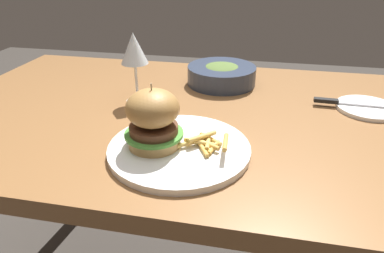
{
  "coord_description": "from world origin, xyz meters",
  "views": [
    {
      "loc": [
        0.11,
        -0.77,
        1.1
      ],
      "look_at": [
        -0.01,
        -0.17,
        0.78
      ],
      "focal_mm": 32.0,
      "sensor_mm": 36.0,
      "label": 1
    }
  ],
  "objects_px": {
    "burger_sandwich": "(153,118)",
    "bread_plate": "(367,108)",
    "main_plate": "(179,149)",
    "soup_bowl": "(221,74)",
    "table_knife": "(347,103)",
    "wine_glass": "(134,51)"
  },
  "relations": [
    {
      "from": "burger_sandwich",
      "to": "bread_plate",
      "type": "xyz_separation_m",
      "value": [
        0.47,
        0.3,
        -0.07
      ]
    },
    {
      "from": "bread_plate",
      "to": "table_knife",
      "type": "xyz_separation_m",
      "value": [
        -0.05,
        0.0,
        0.01
      ]
    },
    {
      "from": "main_plate",
      "to": "soup_bowl",
      "type": "height_order",
      "value": "soup_bowl"
    },
    {
      "from": "wine_glass",
      "to": "table_knife",
      "type": "bearing_deg",
      "value": 7.34
    },
    {
      "from": "bread_plate",
      "to": "table_knife",
      "type": "relative_size",
      "value": 0.75
    },
    {
      "from": "bread_plate",
      "to": "table_knife",
      "type": "bearing_deg",
      "value": 177.84
    },
    {
      "from": "main_plate",
      "to": "table_knife",
      "type": "relative_size",
      "value": 1.4
    },
    {
      "from": "soup_bowl",
      "to": "wine_glass",
      "type": "bearing_deg",
      "value": -137.72
    },
    {
      "from": "main_plate",
      "to": "soup_bowl",
      "type": "xyz_separation_m",
      "value": [
        0.03,
        0.41,
        0.02
      ]
    },
    {
      "from": "burger_sandwich",
      "to": "table_knife",
      "type": "bearing_deg",
      "value": 35.41
    },
    {
      "from": "bread_plate",
      "to": "soup_bowl",
      "type": "distance_m",
      "value": 0.4
    },
    {
      "from": "table_knife",
      "to": "soup_bowl",
      "type": "distance_m",
      "value": 0.36
    },
    {
      "from": "burger_sandwich",
      "to": "soup_bowl",
      "type": "height_order",
      "value": "burger_sandwich"
    },
    {
      "from": "table_knife",
      "to": "main_plate",
      "type": "bearing_deg",
      "value": -141.68
    },
    {
      "from": "burger_sandwich",
      "to": "wine_glass",
      "type": "relative_size",
      "value": 0.71
    },
    {
      "from": "bread_plate",
      "to": "table_knife",
      "type": "distance_m",
      "value": 0.05
    },
    {
      "from": "burger_sandwich",
      "to": "soup_bowl",
      "type": "bearing_deg",
      "value": 78.55
    },
    {
      "from": "burger_sandwich",
      "to": "wine_glass",
      "type": "distance_m",
      "value": 0.27
    },
    {
      "from": "main_plate",
      "to": "bread_plate",
      "type": "relative_size",
      "value": 1.87
    },
    {
      "from": "wine_glass",
      "to": "bread_plate",
      "type": "xyz_separation_m",
      "value": [
        0.59,
        0.07,
        -0.13
      ]
    },
    {
      "from": "wine_glass",
      "to": "main_plate",
      "type": "bearing_deg",
      "value": -53.47
    },
    {
      "from": "main_plate",
      "to": "burger_sandwich",
      "type": "relative_size",
      "value": 2.19
    }
  ]
}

